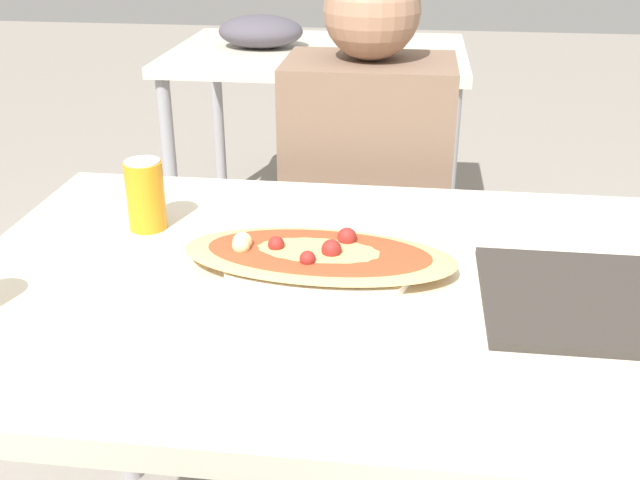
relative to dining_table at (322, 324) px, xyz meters
The scene contains 7 objects.
dining_table is the anchor object (origin of this frame).
chair_far_seated 0.76m from the dining_table, 87.93° to the left, with size 0.40×0.40×0.89m.
person_seated 0.62m from the dining_table, 87.55° to the left, with size 0.38×0.29×1.19m.
pizza_main 0.11m from the dining_table, 111.68° to the left, with size 0.44×0.30×0.06m.
soda_can 0.39m from the dining_table, 155.66° to the left, with size 0.07×0.07×0.12m.
serving_tray 0.45m from the dining_table, ahead, with size 0.39×0.29×0.01m.
background_table 1.84m from the dining_table, 98.74° to the left, with size 1.10×0.80×0.89m.
Camera 1 is at (0.13, -1.01, 1.32)m, focal length 42.00 mm.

